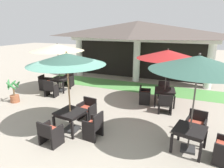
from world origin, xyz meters
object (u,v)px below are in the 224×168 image
(patio_chair_mid_left_north, at_px, (68,80))
(patio_umbrella_mid_right, at_px, (168,55))
(patio_chair_mid_right_north, at_px, (164,90))
(patio_umbrella_far_back, at_px, (199,63))
(patio_table_near_foreground, at_px, (70,114))
(patio_chair_near_foreground_south, at_px, (50,133))
(patio_chair_mid_left_west, at_px, (45,83))
(patio_chair_far_back_north, at_px, (196,125))
(patio_table_mid_left, at_px, (60,80))
(patio_table_far_back, at_px, (190,132))
(potted_palm_left_edge, at_px, (14,94))
(patio_umbrella_near_foreground, at_px, (67,60))
(patio_chair_mid_right_west, at_px, (144,95))
(patio_chair_near_foreground_east, at_px, (94,126))
(patio_umbrella_mid_left, at_px, (57,48))
(patio_chair_mid_left_south, at_px, (51,89))
(patio_table_mid_right, at_px, (165,92))
(patio_chair_near_foreground_north, at_px, (87,110))
(patio_chair_mid_right_south, at_px, (165,104))

(patio_chair_mid_left_north, height_order, patio_umbrella_mid_right, patio_umbrella_mid_right)
(patio_chair_mid_right_north, bearing_deg, patio_umbrella_far_back, 97.56)
(patio_table_near_foreground, height_order, patio_chair_near_foreground_south, patio_chair_near_foreground_south)
(patio_chair_near_foreground_south, relative_size, patio_chair_mid_right_north, 0.95)
(patio_chair_mid_left_west, distance_m, patio_chair_far_back_north, 8.36)
(patio_table_mid_left, bearing_deg, patio_table_far_back, -24.45)
(patio_umbrella_far_back, distance_m, potted_palm_left_edge, 8.29)
(patio_umbrella_mid_right, bearing_deg, patio_table_near_foreground, -126.19)
(patio_umbrella_near_foreground, height_order, patio_chair_mid_right_north, patio_umbrella_near_foreground)
(patio_chair_mid_right_west, bearing_deg, patio_table_near_foreground, -36.61)
(patio_chair_near_foreground_east, xyz_separation_m, patio_chair_mid_right_north, (1.57, 4.71, -0.01))
(patio_umbrella_mid_left, distance_m, patio_umbrella_far_back, 7.62)
(patio_umbrella_mid_left, height_order, patio_chair_mid_left_south, patio_umbrella_mid_left)
(patio_table_mid_right, xyz_separation_m, patio_chair_far_back_north, (1.37, -2.36, -0.24))
(patio_chair_near_foreground_north, bearing_deg, patio_chair_mid_right_south, -139.83)
(patio_table_mid_left, xyz_separation_m, patio_chair_mid_right_south, (5.92, -0.75, -0.24))
(patio_chair_mid_right_south, bearing_deg, patio_chair_far_back_north, -59.82)
(patio_chair_near_foreground_north, bearing_deg, patio_table_near_foreground, 90.00)
(patio_chair_near_foreground_north, bearing_deg, patio_chair_near_foreground_east, 135.07)
(patio_table_near_foreground, bearing_deg, patio_table_mid_left, 131.17)
(patio_umbrella_near_foreground, distance_m, patio_chair_mid_right_south, 4.51)
(patio_chair_mid_left_west, xyz_separation_m, patio_chair_mid_right_north, (6.58, 1.21, -0.00))
(patio_umbrella_far_back, bearing_deg, patio_table_near_foreground, -174.65)
(patio_table_near_foreground, bearing_deg, patio_chair_mid_left_west, 140.02)
(patio_chair_mid_left_south, height_order, patio_umbrella_mid_right, patio_umbrella_mid_right)
(patio_umbrella_mid_right, distance_m, patio_chair_mid_right_north, 2.16)
(patio_chair_mid_right_south, distance_m, patio_chair_mid_right_north, 1.86)
(patio_umbrella_near_foreground, xyz_separation_m, patio_umbrella_mid_left, (-3.07, 3.51, -0.09))
(patio_table_mid_left, distance_m, patio_chair_mid_right_north, 5.72)
(patio_table_near_foreground, relative_size, patio_chair_near_foreground_south, 1.22)
(patio_umbrella_mid_left, distance_m, patio_chair_far_back_north, 7.73)
(patio_chair_mid_left_north, distance_m, patio_umbrella_mid_right, 6.26)
(patio_table_near_foreground, xyz_separation_m, patio_table_far_back, (3.86, 0.36, -0.02))
(patio_umbrella_mid_left, xyz_separation_m, patio_chair_mid_right_south, (5.92, -0.75, -2.04))
(patio_chair_near_foreground_south, distance_m, patio_umbrella_mid_right, 5.77)
(patio_table_mid_left, bearing_deg, patio_chair_near_foreground_north, -38.67)
(patio_chair_mid_right_west, bearing_deg, potted_palm_left_edge, -78.52)
(patio_chair_near_foreground_east, distance_m, patio_umbrella_mid_left, 5.79)
(patio_chair_near_foreground_east, relative_size, patio_chair_near_foreground_north, 1.06)
(patio_chair_mid_right_north, bearing_deg, patio_chair_mid_left_west, 0.58)
(patio_table_near_foreground, height_order, patio_umbrella_far_back, patio_umbrella_far_back)
(patio_umbrella_far_back, bearing_deg, patio_table_far_back, -36.87)
(patio_chair_mid_left_south, bearing_deg, patio_umbrella_near_foreground, -48.08)
(patio_chair_near_foreground_east, xyz_separation_m, patio_chair_mid_right_south, (1.89, 2.88, -0.02))
(patio_umbrella_mid_right, xyz_separation_m, patio_chair_mid_right_north, (-0.16, 0.91, -1.95))
(patio_umbrella_near_foreground, height_order, patio_chair_mid_right_west, patio_umbrella_near_foreground)
(patio_chair_near_foreground_north, distance_m, patio_table_far_back, 3.80)
(patio_table_mid_left, bearing_deg, patio_chair_far_back_north, -17.06)
(patio_chair_near_foreground_north, distance_m, patio_chair_mid_right_north, 4.36)
(patio_umbrella_mid_right, height_order, patio_chair_mid_right_west, patio_umbrella_mid_right)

